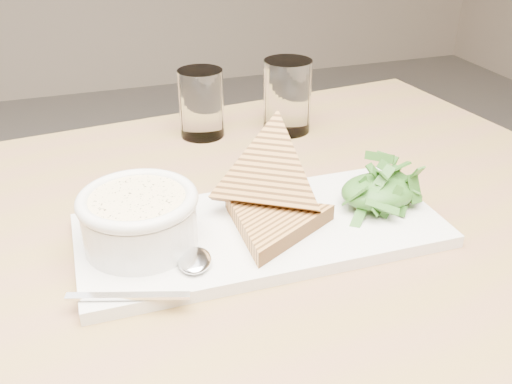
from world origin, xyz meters
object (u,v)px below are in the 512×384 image
object	(u,v)px
glass_far	(287,96)
glass_near	(201,103)
platter	(261,230)
table_top	(206,240)
soup_bowl	(140,224)

from	to	relation	value
glass_far	glass_near	bearing A→B (deg)	170.07
glass_near	glass_far	world-z (taller)	glass_far
platter	glass_near	distance (m)	0.33
table_top	glass_near	size ratio (longest dim) A/B	10.41
table_top	soup_bowl	size ratio (longest dim) A/B	9.14
glass_near	platter	bearing A→B (deg)	-91.39
glass_far	table_top	bearing A→B (deg)	-128.93
table_top	glass_far	size ratio (longest dim) A/B	9.59
platter	glass_near	bearing A→B (deg)	88.61
table_top	soup_bowl	bearing A→B (deg)	-157.39
soup_bowl	glass_far	distance (m)	0.41
soup_bowl	platter	bearing A→B (deg)	-2.67
glass_far	soup_bowl	bearing A→B (deg)	-134.84
platter	table_top	bearing A→B (deg)	145.32
table_top	glass_far	distance (m)	0.34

